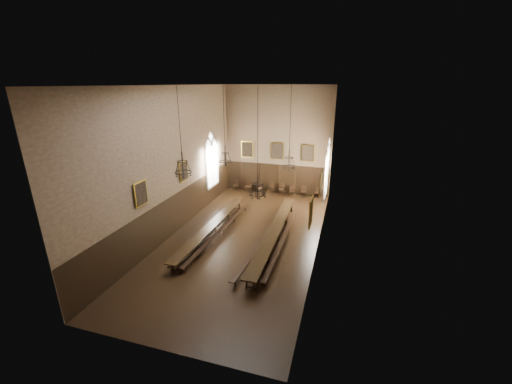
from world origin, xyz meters
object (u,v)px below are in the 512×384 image
at_px(chandelier_back_right, 289,161).
at_px(chandelier_front_left, 183,167).
at_px(bench_right_inner, 267,236).
at_px(chair_1, 248,188).
at_px(table_left, 212,230).
at_px(table_right, 274,236).
at_px(bench_left_inner, 221,231).
at_px(chair_6, 304,194).
at_px(chandelier_front_right, 258,187).
at_px(bench_right_outer, 282,241).
at_px(chair_3, 271,190).
at_px(chair_0, 236,187).
at_px(chair_2, 259,190).
at_px(chandelier_back_left, 225,157).
at_px(bench_left_outer, 206,230).
at_px(chair_4, 281,191).
at_px(chair_7, 317,195).
at_px(chair_5, 292,193).

bearing_deg(chandelier_back_right, chandelier_front_left, -128.68).
bearing_deg(bench_right_inner, chair_1, 115.22).
bearing_deg(bench_right_inner, table_left, -174.64).
relative_size(table_left, table_right, 0.90).
relative_size(bench_left_inner, chair_1, 9.17).
relative_size(chair_6, chandelier_front_right, 0.19).
relative_size(bench_right_outer, chair_1, 8.92).
relative_size(bench_right_inner, chair_1, 10.46).
distance_m(chair_3, chandelier_front_left, 12.62).
bearing_deg(chair_0, bench_left_inner, -79.68).
xyz_separation_m(bench_left_inner, chair_2, (0.07, 8.50, -0.00)).
relative_size(bench_left_inner, bench_right_inner, 0.88).
relative_size(bench_left_inner, chair_3, 9.52).
xyz_separation_m(chair_0, chandelier_back_left, (1.56, -6.11, 4.21)).
height_order(chair_3, chair_6, chair_6).
distance_m(bench_left_outer, chandelier_back_left, 4.94).
height_order(chandelier_back_left, chandelier_front_right, same).
distance_m(table_left, bench_left_inner, 0.55).
bearing_deg(bench_right_outer, chandelier_front_left, -149.19).
relative_size(bench_right_outer, chair_0, 9.35).
bearing_deg(chair_4, chair_7, -10.29).
distance_m(table_right, bench_left_outer, 4.40).
bearing_deg(table_right, chandelier_back_right, 83.63).
distance_m(table_right, chair_1, 9.49).
bearing_deg(chandelier_front_right, chair_2, 105.54).
bearing_deg(chair_1, table_right, -42.77).
height_order(chair_1, chair_2, chair_1).
bearing_deg(chandelier_back_right, chair_3, 113.28).
xyz_separation_m(bench_left_outer, chandelier_front_right, (4.13, -2.56, 4.09)).
height_order(chair_3, chandelier_back_left, chandelier_back_left).
relative_size(table_left, chandelier_front_right, 1.88).
relative_size(bench_right_inner, chair_3, 10.86).
height_order(bench_right_outer, chandelier_front_left, chandelier_front_left).
distance_m(table_right, bench_right_outer, 0.61).
xyz_separation_m(bench_right_outer, chair_3, (-2.87, 8.75, 0.04)).
xyz_separation_m(table_left, chandelier_front_right, (3.68, -2.49, 3.98)).
xyz_separation_m(chair_4, chair_5, (0.93, -0.09, -0.03)).
relative_size(bench_left_outer, chair_3, 9.61).
height_order(chair_1, chandelier_back_left, chandelier_back_left).
bearing_deg(chair_7, table_right, -101.33).
height_order(chair_7, chandelier_back_right, chandelier_back_right).
distance_m(chair_4, chair_7, 3.01).
relative_size(chair_2, chair_6, 0.89).
bearing_deg(chair_2, chair_5, 15.55).
bearing_deg(chandelier_back_left, chandelier_front_right, -53.85).
xyz_separation_m(bench_left_outer, chair_0, (-1.14, 8.62, 0.02)).
bearing_deg(chair_3, chandelier_back_left, -96.78).
bearing_deg(bench_right_outer, bench_right_inner, 162.23).
relative_size(bench_left_outer, chair_6, 9.58).
relative_size(bench_right_outer, chandelier_front_right, 1.75).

